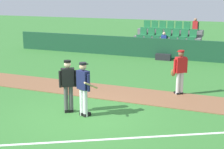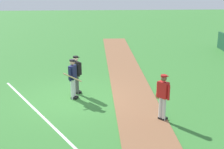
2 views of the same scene
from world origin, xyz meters
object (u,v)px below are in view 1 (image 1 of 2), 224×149
(umpire_home_plate, at_px, (68,83))
(runner_red_jersey, at_px, (180,71))
(batter_navy_jersey, at_px, (84,87))
(equipment_bag, at_px, (163,57))

(umpire_home_plate, bearing_deg, runner_red_jersey, 47.21)
(batter_navy_jersey, xyz_separation_m, equipment_bag, (0.24, 9.95, -0.79))
(batter_navy_jersey, bearing_deg, runner_red_jersey, 54.77)
(runner_red_jersey, bearing_deg, umpire_home_plate, -132.79)
(batter_navy_jersey, height_order, equipment_bag, batter_navy_jersey)
(equipment_bag, bearing_deg, batter_navy_jersey, -91.40)
(equipment_bag, bearing_deg, runner_red_jersey, -71.71)
(batter_navy_jersey, relative_size, equipment_bag, 1.96)
(umpire_home_plate, bearing_deg, batter_navy_jersey, -11.35)
(umpire_home_plate, distance_m, runner_red_jersey, 4.47)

